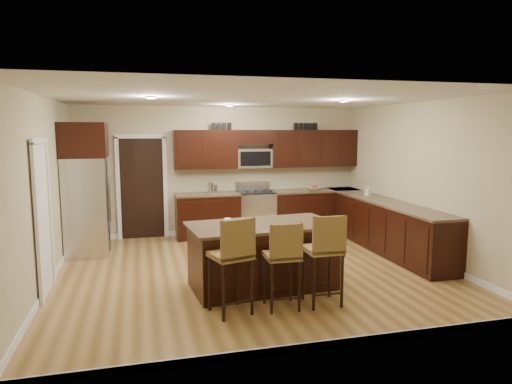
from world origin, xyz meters
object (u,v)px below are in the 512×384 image
object	(u,v)px
range	(256,213)
stool_left	(233,255)
stool_right	(325,249)
island	(263,258)
refrigerator	(86,187)
stool_mid	(283,256)

from	to	relation	value
range	stool_left	world-z (taller)	stool_left
range	stool_left	bearing A→B (deg)	-108.01
stool_left	stool_right	xyz separation A→B (m)	(1.18, -0.00, -0.01)
island	stool_right	xyz separation A→B (m)	(0.58, -0.85, 0.31)
range	refrigerator	world-z (taller)	refrigerator
stool_left	stool_right	size ratio (longest dim) A/B	1.01
range	stool_mid	xyz separation A→B (m)	(-0.70, -4.08, 0.22)
stool_left	island	bearing A→B (deg)	38.47
range	stool_left	xyz separation A→B (m)	(-1.33, -4.08, 0.27)
refrigerator	stool_right	bearing A→B (deg)	-46.53
stool_right	refrigerator	distance (m)	4.61
range	stool_mid	distance (m)	4.14
stool_left	stool_mid	xyz separation A→B (m)	(0.63, 0.00, -0.05)
range	island	bearing A→B (deg)	-102.69
refrigerator	island	bearing A→B (deg)	-43.90
stool_left	stool_mid	distance (m)	0.63
island	stool_left	world-z (taller)	stool_left
stool_left	stool_mid	size ratio (longest dim) A/B	1.08
stool_mid	refrigerator	bearing A→B (deg)	129.34
range	stool_right	bearing A→B (deg)	-92.07
island	stool_right	distance (m)	1.07
range	stool_mid	size ratio (longest dim) A/B	1.00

